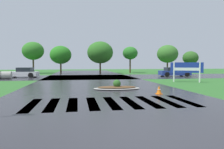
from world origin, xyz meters
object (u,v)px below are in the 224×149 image
object	(u,v)px
car_white_sedan	(23,73)
traffic_cone	(159,90)
median_island	(117,87)
estate_billboard	(187,69)
car_dark_suv	(174,72)

from	to	relation	value
car_white_sedan	traffic_cone	xyz separation A→B (m)	(11.82, -17.26, -0.35)
median_island	estate_billboard	bearing A→B (deg)	29.93
estate_billboard	car_white_sedan	bearing A→B (deg)	-1.48
median_island	car_dark_suv	size ratio (longest dim) A/B	0.78
estate_billboard	traffic_cone	size ratio (longest dim) A/B	5.18
median_island	traffic_cone	xyz separation A→B (m)	(2.03, -2.86, 0.11)
car_dark_suv	traffic_cone	distance (m)	18.45
car_white_sedan	traffic_cone	distance (m)	20.92
traffic_cone	car_white_sedan	bearing A→B (deg)	124.41
median_island	car_dark_suv	xyz separation A→B (m)	(10.70, 13.42, 0.46)
median_island	car_dark_suv	world-z (taller)	car_dark_suv
car_white_sedan	traffic_cone	bearing A→B (deg)	130.69
median_island	car_dark_suv	distance (m)	17.17
estate_billboard	median_island	distance (m)	9.03
median_island	traffic_cone	size ratio (longest dim) A/B	6.37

